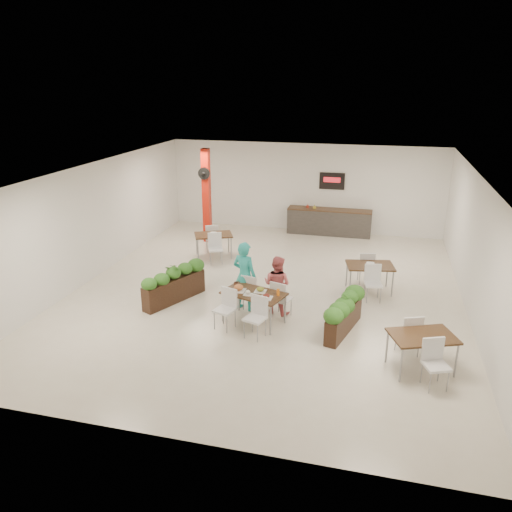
{
  "coord_description": "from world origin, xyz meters",
  "views": [
    {
      "loc": [
        2.74,
        -11.91,
        5.34
      ],
      "look_at": [
        -0.21,
        -0.33,
        1.1
      ],
      "focal_mm": 35.0,
      "sensor_mm": 36.0,
      "label": 1
    }
  ],
  "objects": [
    {
      "name": "service_counter",
      "position": [
        1.0,
        5.65,
        0.49
      ],
      "size": [
        3.0,
        0.64,
        2.2
      ],
      "color": "#302D2B",
      "rests_on": "ground"
    },
    {
      "name": "room_shell",
      "position": [
        0.0,
        0.0,
        2.01
      ],
      "size": [
        10.1,
        12.1,
        3.22
      ],
      "color": "white",
      "rests_on": "ground"
    },
    {
      "name": "main_table",
      "position": [
        0.1,
        -1.81,
        0.64
      ],
      "size": [
        1.65,
        1.91,
        0.92
      ],
      "rotation": [
        0.0,
        0.0,
        -0.3
      ],
      "color": "#321D10",
      "rests_on": "ground"
    },
    {
      "name": "side_table_b",
      "position": [
        2.62,
        0.69,
        0.63
      ],
      "size": [
        1.35,
        1.67,
        0.92
      ],
      "rotation": [
        0.0,
        0.0,
        0.21
      ],
      "color": "#321D10",
      "rests_on": "ground"
    },
    {
      "name": "ground",
      "position": [
        0.0,
        0.0,
        0.0
      ],
      "size": [
        12.0,
        12.0,
        0.0
      ],
      "primitive_type": "plane",
      "color": "beige",
      "rests_on": "ground"
    },
    {
      "name": "planter_right",
      "position": [
        2.17,
        -1.76,
        0.48
      ],
      "size": [
        0.75,
        1.74,
        0.93
      ],
      "rotation": [
        0.0,
        0.0,
        1.31
      ],
      "color": "black",
      "rests_on": "ground"
    },
    {
      "name": "side_table_a",
      "position": [
        -2.26,
        2.28,
        0.63
      ],
      "size": [
        1.37,
        1.65,
        0.92
      ],
      "rotation": [
        0.0,
        0.0,
        0.43
      ],
      "color": "#321D10",
      "rests_on": "ground"
    },
    {
      "name": "diner_man",
      "position": [
        -0.29,
        -1.16,
        0.86
      ],
      "size": [
        0.72,
        0.58,
        1.73
      ],
      "primitive_type": "imported",
      "rotation": [
        0.0,
        0.0,
        2.84
      ],
      "color": "#27ABA7",
      "rests_on": "ground"
    },
    {
      "name": "side_table_c",
      "position": [
        3.74,
        -2.96,
        0.63
      ],
      "size": [
        1.42,
        1.66,
        0.92
      ],
      "rotation": [
        0.0,
        0.0,
        0.39
      ],
      "color": "#321D10",
      "rests_on": "ground"
    },
    {
      "name": "red_column",
      "position": [
        -3.0,
        3.79,
        1.64
      ],
      "size": [
        0.4,
        0.41,
        3.2
      ],
      "color": "#B01A0B",
      "rests_on": "ground"
    },
    {
      "name": "planter_left",
      "position": [
        -2.13,
        -1.17,
        0.51
      ],
      "size": [
        1.06,
        1.83,
        1.03
      ],
      "rotation": [
        0.0,
        0.0,
        1.14
      ],
      "color": "black",
      "rests_on": "ground"
    },
    {
      "name": "diner_woman",
      "position": [
        0.51,
        -1.16,
        0.72
      ],
      "size": [
        0.83,
        0.73,
        1.44
      ],
      "primitive_type": "imported",
      "rotation": [
        0.0,
        0.0,
        2.84
      ],
      "color": "#D35D62",
      "rests_on": "ground"
    }
  ]
}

